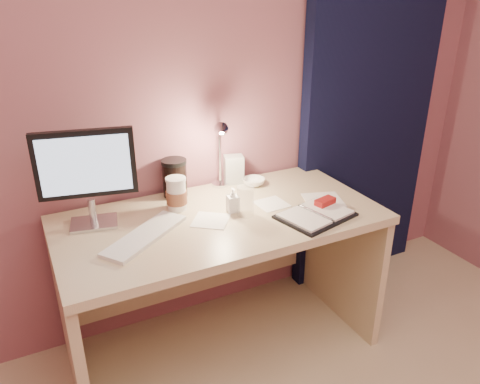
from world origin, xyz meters
name	(u,v)px	position (x,y,z in m)	size (l,w,h in m)	color
room	(357,89)	(0.95, 1.69, 1.14)	(3.50, 3.50, 3.50)	#C6B28E
desk	(215,253)	(0.00, 1.45, 0.50)	(1.40, 0.70, 0.73)	#BFB287
monitor	(87,170)	(-0.51, 1.54, 0.98)	(0.39, 0.17, 0.41)	silver
keyboard	(145,236)	(-0.35, 1.34, 0.74)	(0.41, 0.12, 0.02)	white
planner	(316,214)	(0.37, 1.19, 0.74)	(0.35, 0.30, 0.05)	black
paper_a	(272,204)	(0.26, 1.38, 0.73)	(0.13, 0.13, 0.00)	white
paper_b	(323,200)	(0.49, 1.31, 0.73)	(0.17, 0.17, 0.00)	white
paper_c	(211,220)	(-0.06, 1.36, 0.73)	(0.15, 0.15, 0.00)	white
coffee_cup	(176,195)	(-0.14, 1.53, 0.80)	(0.09, 0.09, 0.15)	white
clear_cup	(245,201)	(0.10, 1.34, 0.80)	(0.08, 0.08, 0.13)	white
bowl	(254,182)	(0.29, 1.62, 0.75)	(0.11, 0.11, 0.03)	white
lotion_bottle	(233,200)	(0.07, 1.40, 0.78)	(0.05, 0.05, 0.11)	white
dark_jar	(175,180)	(-0.10, 1.67, 0.81)	(0.11, 0.11, 0.16)	black
product_box	(234,169)	(0.22, 1.69, 0.80)	(0.09, 0.08, 0.14)	beige
desk_lamp	(233,146)	(0.17, 1.60, 0.96)	(0.13, 0.22, 0.36)	silver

